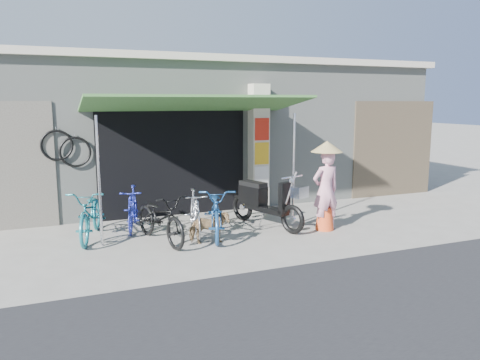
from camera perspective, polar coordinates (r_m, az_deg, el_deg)
name	(u,v)px	position (r m, az deg, el deg)	size (l,w,h in m)	color
ground	(269,239)	(9.00, 3.58, -7.20)	(80.00, 80.00, 0.00)	gray
road_strip	(457,357)	(5.59, 24.96, -18.95)	(80.00, 6.00, 0.01)	#28282A
bicycle_shop	(193,128)	(13.42, -5.77, 6.27)	(12.30, 5.30, 3.66)	#969B93
shop_pillar	(258,148)	(11.25, 2.23, 3.97)	(0.42, 0.44, 3.00)	beige
awning	(197,105)	(9.82, -5.25, 9.06)	(4.60, 1.88, 2.72)	#376A2F
neighbour_right	(393,149)	(13.61, 18.17, 3.63)	(2.60, 0.06, 2.60)	brown
bike_teal	(91,214)	(9.33, -17.69, -3.92)	(0.65, 1.87, 0.98)	#1C747E
bike_blue	(133,209)	(9.76, -12.95, -3.41)	(0.42, 1.47, 0.89)	#212A9A
bike_black	(160,218)	(8.80, -9.67, -4.56)	(0.62, 1.77, 0.93)	black
bike_silver	(195,213)	(9.19, -5.53, -4.01)	(0.42, 1.47, 0.89)	#B7B7BC
bike_navy	(217,211)	(9.08, -2.86, -3.80)	(0.66, 1.89, 0.99)	navy
street_dog	(209,228)	(8.62, -3.78, -5.83)	(0.33, 0.73, 0.62)	tan
moped	(264,202)	(9.76, 3.00, -2.67)	(0.93, 1.97, 1.16)	black
nun	(326,187)	(9.60, 10.41, -0.79)	(0.64, 0.64, 1.82)	pink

